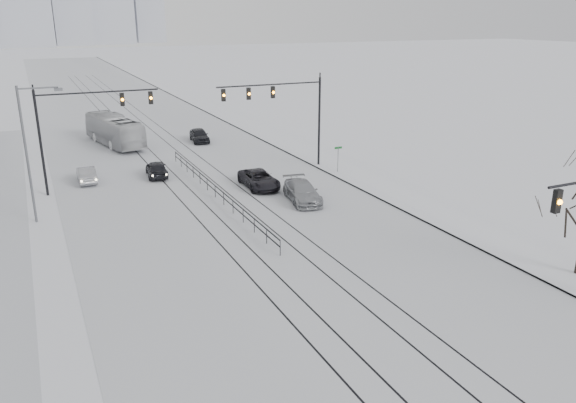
{
  "coord_description": "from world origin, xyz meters",
  "views": [
    {
      "loc": [
        -12.1,
        -9.02,
        13.15
      ],
      "look_at": [
        0.53,
        18.08,
        3.2
      ],
      "focal_mm": 35.0,
      "sensor_mm": 36.0,
      "label": 1
    }
  ],
  "objects_px": {
    "sedan_sb_outer": "(86,175)",
    "box_truck": "(114,131)",
    "sedan_sb_inner": "(157,169)",
    "sedan_nb_front": "(259,179)",
    "sedan_nb_far": "(199,135)",
    "sedan_nb_right": "(302,192)"
  },
  "relations": [
    {
      "from": "sedan_sb_inner",
      "to": "box_truck",
      "type": "height_order",
      "value": "box_truck"
    },
    {
      "from": "sedan_sb_inner",
      "to": "sedan_nb_far",
      "type": "relative_size",
      "value": 0.96
    },
    {
      "from": "box_truck",
      "to": "sedan_nb_front",
      "type": "bearing_deg",
      "value": 99.84
    },
    {
      "from": "sedan_sb_inner",
      "to": "sedan_nb_far",
      "type": "distance_m",
      "value": 14.02
    },
    {
      "from": "sedan_sb_outer",
      "to": "sedan_nb_front",
      "type": "distance_m",
      "value": 14.41
    },
    {
      "from": "sedan_nb_right",
      "to": "sedan_nb_far",
      "type": "relative_size",
      "value": 1.18
    },
    {
      "from": "sedan_sb_outer",
      "to": "box_truck",
      "type": "height_order",
      "value": "box_truck"
    },
    {
      "from": "sedan_sb_outer",
      "to": "sedan_nb_right",
      "type": "distance_m",
      "value": 18.42
    },
    {
      "from": "sedan_sb_outer",
      "to": "box_truck",
      "type": "distance_m",
      "value": 14.13
    },
    {
      "from": "sedan_nb_front",
      "to": "sedan_nb_far",
      "type": "bearing_deg",
      "value": 90.24
    },
    {
      "from": "sedan_nb_front",
      "to": "sedan_sb_outer",
      "type": "bearing_deg",
      "value": 150.88
    },
    {
      "from": "sedan_sb_outer",
      "to": "box_truck",
      "type": "relative_size",
      "value": 0.35
    },
    {
      "from": "sedan_sb_outer",
      "to": "sedan_nb_far",
      "type": "xyz_separation_m",
      "value": [
        12.91,
        11.15,
        0.07
      ]
    },
    {
      "from": "sedan_sb_inner",
      "to": "box_truck",
      "type": "bearing_deg",
      "value": -78.74
    },
    {
      "from": "box_truck",
      "to": "sedan_nb_far",
      "type": "bearing_deg",
      "value": 154.02
    },
    {
      "from": "sedan_nb_front",
      "to": "sedan_nb_far",
      "type": "height_order",
      "value": "sedan_nb_far"
    },
    {
      "from": "sedan_nb_front",
      "to": "sedan_sb_inner",
      "type": "bearing_deg",
      "value": 137.44
    },
    {
      "from": "box_truck",
      "to": "sedan_sb_inner",
      "type": "bearing_deg",
      "value": 84.0
    },
    {
      "from": "sedan_sb_inner",
      "to": "sedan_nb_right",
      "type": "height_order",
      "value": "sedan_nb_right"
    },
    {
      "from": "sedan_sb_inner",
      "to": "sedan_nb_front",
      "type": "distance_m",
      "value": 9.43
    },
    {
      "from": "sedan_nb_right",
      "to": "sedan_nb_far",
      "type": "distance_m",
      "value": 23.24
    },
    {
      "from": "sedan_nb_far",
      "to": "sedan_nb_right",
      "type": "bearing_deg",
      "value": -81.48
    }
  ]
}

